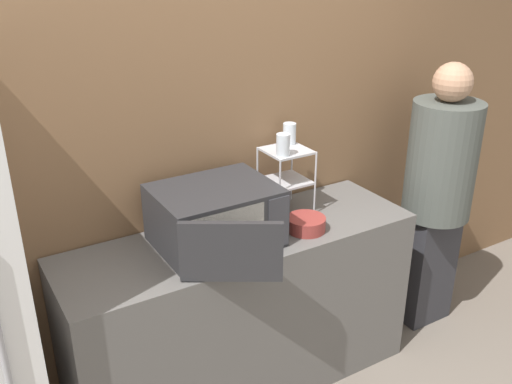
{
  "coord_description": "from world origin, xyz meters",
  "views": [
    {
      "loc": [
        -1.23,
        -1.9,
        2.26
      ],
      "look_at": [
        0.1,
        0.32,
        1.12
      ],
      "focal_mm": 40.0,
      "sensor_mm": 36.0,
      "label": 1
    }
  ],
  "objects": [
    {
      "name": "glass_front_left",
      "position": [
        0.28,
        0.35,
        1.33
      ],
      "size": [
        0.07,
        0.07,
        0.11
      ],
      "color": "silver",
      "rests_on": "dish_rack"
    },
    {
      "name": "microwave",
      "position": [
        -0.14,
        0.27,
        1.07
      ],
      "size": [
        0.58,
        0.69,
        0.29
      ],
      "color": "#262628",
      "rests_on": "counter"
    },
    {
      "name": "person",
      "position": [
        1.31,
        0.21,
        0.92
      ],
      "size": [
        0.4,
        0.4,
        1.66
      ],
      "color": "#2D2D33",
      "rests_on": "ground_plane"
    },
    {
      "name": "dish_rack",
      "position": [
        0.35,
        0.41,
        1.17
      ],
      "size": [
        0.23,
        0.23,
        0.35
      ],
      "color": "#B2B2B7",
      "rests_on": "counter"
    },
    {
      "name": "counter",
      "position": [
        0.0,
        0.29,
        0.46
      ],
      "size": [
        1.84,
        0.57,
        0.92
      ],
      "color": "#595654",
      "rests_on": "ground_plane"
    },
    {
      "name": "glass_back_right",
      "position": [
        0.41,
        0.48,
        1.33
      ],
      "size": [
        0.07,
        0.07,
        0.11
      ],
      "color": "silver",
      "rests_on": "dish_rack"
    },
    {
      "name": "wall_back",
      "position": [
        0.0,
        0.61,
        1.3
      ],
      "size": [
        8.0,
        0.06,
        2.6
      ],
      "color": "brown",
      "rests_on": "ground_plane"
    },
    {
      "name": "bowl",
      "position": [
        0.31,
        0.17,
        0.96
      ],
      "size": [
        0.2,
        0.2,
        0.07
      ],
      "color": "maroon",
      "rests_on": "counter"
    }
  ]
}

